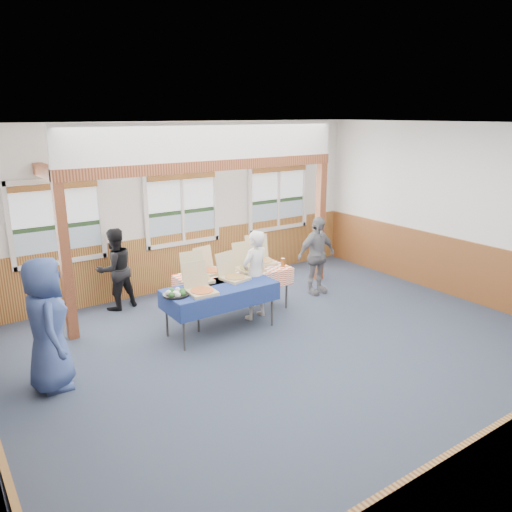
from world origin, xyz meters
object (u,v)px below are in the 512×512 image
(table_right, at_px, (234,274))
(woman_black, at_px, (115,269))
(table_left, at_px, (220,289))
(woman_white, at_px, (255,275))
(person_grey, at_px, (317,255))
(man_blue, at_px, (47,325))

(table_right, height_order, woman_black, woman_black)
(table_right, bearing_deg, table_left, -117.01)
(woman_white, distance_m, woman_black, 2.48)
(table_right, bearing_deg, person_grey, 20.96)
(table_right, xyz_separation_m, woman_black, (-1.59, 1.37, 0.02))
(man_blue, height_order, person_grey, man_blue)
(table_left, relative_size, woman_white, 1.23)
(table_right, distance_m, woman_white, 0.41)
(person_grey, bearing_deg, man_blue, -172.26)
(woman_black, bearing_deg, woman_white, 123.78)
(table_left, height_order, table_right, same)
(woman_black, height_order, person_grey, person_grey)
(woman_black, distance_m, man_blue, 2.66)
(man_blue, bearing_deg, table_right, -70.68)
(woman_white, xyz_separation_m, man_blue, (-3.36, -0.40, 0.10))
(table_right, xyz_separation_m, man_blue, (-3.18, -0.76, 0.15))
(woman_white, distance_m, person_grey, 1.68)
(table_right, distance_m, woman_black, 2.10)
(table_right, height_order, man_blue, man_blue)
(table_left, bearing_deg, table_right, 50.59)
(woman_white, height_order, man_blue, man_blue)
(table_right, height_order, person_grey, person_grey)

